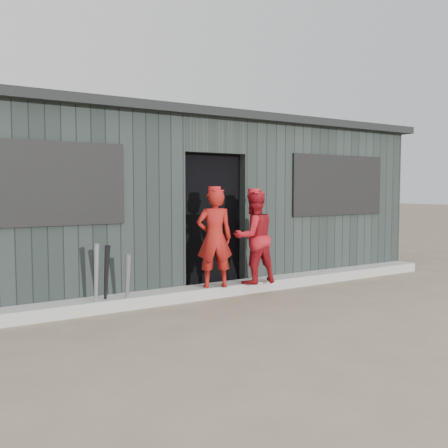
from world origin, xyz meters
TOP-DOWN VIEW (x-y plane):
  - ground at (0.00, 0.00)m, footprint 80.00×80.00m
  - curb at (0.00, 1.82)m, footprint 8.00×0.36m
  - bat_left at (-1.88, 1.67)m, footprint 0.09×0.20m
  - bat_mid at (-1.49, 1.65)m, footprint 0.10×0.24m
  - bat_right at (-1.75, 1.69)m, footprint 0.13×0.35m
  - player_red_left at (-0.22, 1.70)m, footprint 0.57×0.48m
  - player_red_right at (0.40, 1.64)m, footprint 0.67×0.54m
  - player_grey_back at (0.64, 2.33)m, footprint 0.69×0.51m
  - dugout at (-0.00, 3.50)m, footprint 8.30×3.30m

SIDE VIEW (x-z plane):
  - ground at x=0.00m, z-range 0.00..0.00m
  - curb at x=0.00m, z-range 0.00..0.15m
  - bat_mid at x=-1.49m, z-range 0.00..0.71m
  - bat_right at x=-1.75m, z-range 0.00..0.83m
  - bat_left at x=-1.88m, z-range 0.00..0.86m
  - player_grey_back at x=0.64m, z-range 0.00..1.30m
  - player_red_right at x=0.40m, z-range 0.15..1.47m
  - player_red_left at x=-0.22m, z-range 0.15..1.50m
  - dugout at x=0.00m, z-range -0.02..2.60m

